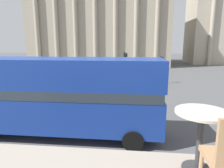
{
  "coord_description": "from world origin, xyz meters",
  "views": [
    {
      "loc": [
        0.48,
        -2.56,
        4.73
      ],
      "look_at": [
        -1.41,
        15.34,
        1.1
      ],
      "focal_mm": 32.0,
      "sensor_mm": 36.0,
      "label": 1
    }
  ],
  "objects_px": {
    "pedestrian_black": "(42,85)",
    "plaza_building_left": "(102,25)",
    "traffic_light_mid": "(125,67)",
    "pedestrian_blue": "(108,66)",
    "double_decker_bus": "(60,94)",
    "traffic_light_far": "(161,66)",
    "cafe_dining_table": "(201,128)"
  },
  "relations": [
    {
      "from": "traffic_light_mid",
      "to": "pedestrian_blue",
      "type": "bearing_deg",
      "value": 103.32
    },
    {
      "from": "traffic_light_far",
      "to": "pedestrian_black",
      "type": "height_order",
      "value": "traffic_light_far"
    },
    {
      "from": "cafe_dining_table",
      "to": "pedestrian_black",
      "type": "bearing_deg",
      "value": 121.37
    },
    {
      "from": "plaza_building_left",
      "to": "traffic_light_mid",
      "type": "distance_m",
      "value": 30.46
    },
    {
      "from": "cafe_dining_table",
      "to": "double_decker_bus",
      "type": "bearing_deg",
      "value": 121.41
    },
    {
      "from": "plaza_building_left",
      "to": "pedestrian_blue",
      "type": "distance_m",
      "value": 16.85
    },
    {
      "from": "double_decker_bus",
      "to": "traffic_light_far",
      "type": "bearing_deg",
      "value": 60.86
    },
    {
      "from": "plaza_building_left",
      "to": "pedestrian_black",
      "type": "relative_size",
      "value": 17.28
    },
    {
      "from": "traffic_light_mid",
      "to": "cafe_dining_table",
      "type": "bearing_deg",
      "value": -84.7
    },
    {
      "from": "cafe_dining_table",
      "to": "traffic_light_far",
      "type": "height_order",
      "value": "cafe_dining_table"
    },
    {
      "from": "plaza_building_left",
      "to": "traffic_light_mid",
      "type": "relative_size",
      "value": 7.59
    },
    {
      "from": "traffic_light_mid",
      "to": "pedestrian_black",
      "type": "bearing_deg",
      "value": -166.56
    },
    {
      "from": "plaza_building_left",
      "to": "pedestrian_blue",
      "type": "relative_size",
      "value": 17.15
    },
    {
      "from": "double_decker_bus",
      "to": "pedestrian_blue",
      "type": "bearing_deg",
      "value": 87.71
    },
    {
      "from": "double_decker_bus",
      "to": "traffic_light_far",
      "type": "distance_m",
      "value": 16.28
    },
    {
      "from": "double_decker_bus",
      "to": "plaza_building_left",
      "type": "bearing_deg",
      "value": 92.06
    },
    {
      "from": "cafe_dining_table",
      "to": "plaza_building_left",
      "type": "relative_size",
      "value": 0.02
    },
    {
      "from": "pedestrian_black",
      "to": "plaza_building_left",
      "type": "bearing_deg",
      "value": 84.95
    },
    {
      "from": "traffic_light_mid",
      "to": "traffic_light_far",
      "type": "height_order",
      "value": "traffic_light_mid"
    },
    {
      "from": "traffic_light_far",
      "to": "pedestrian_blue",
      "type": "distance_m",
      "value": 11.99
    },
    {
      "from": "plaza_building_left",
      "to": "pedestrian_black",
      "type": "height_order",
      "value": "plaza_building_left"
    },
    {
      "from": "plaza_building_left",
      "to": "pedestrian_black",
      "type": "xyz_separation_m",
      "value": [
        -0.78,
        -30.79,
        -8.05
      ]
    },
    {
      "from": "plaza_building_left",
      "to": "traffic_light_far",
      "type": "bearing_deg",
      "value": -65.39
    },
    {
      "from": "double_decker_bus",
      "to": "pedestrian_black",
      "type": "distance_m",
      "value": 8.94
    },
    {
      "from": "traffic_light_far",
      "to": "pedestrian_blue",
      "type": "height_order",
      "value": "traffic_light_far"
    },
    {
      "from": "traffic_light_mid",
      "to": "pedestrian_blue",
      "type": "distance_m",
      "value": 15.05
    },
    {
      "from": "pedestrian_black",
      "to": "pedestrian_blue",
      "type": "relative_size",
      "value": 0.99
    },
    {
      "from": "pedestrian_black",
      "to": "pedestrian_blue",
      "type": "height_order",
      "value": "pedestrian_blue"
    },
    {
      "from": "cafe_dining_table",
      "to": "plaza_building_left",
      "type": "distance_m",
      "value": 46.65
    },
    {
      "from": "traffic_light_far",
      "to": "pedestrian_blue",
      "type": "xyz_separation_m",
      "value": [
        -7.57,
        9.22,
        -1.16
      ]
    },
    {
      "from": "cafe_dining_table",
      "to": "pedestrian_black",
      "type": "height_order",
      "value": "cafe_dining_table"
    },
    {
      "from": "cafe_dining_table",
      "to": "pedestrian_blue",
      "type": "distance_m",
      "value": 31.69
    }
  ]
}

